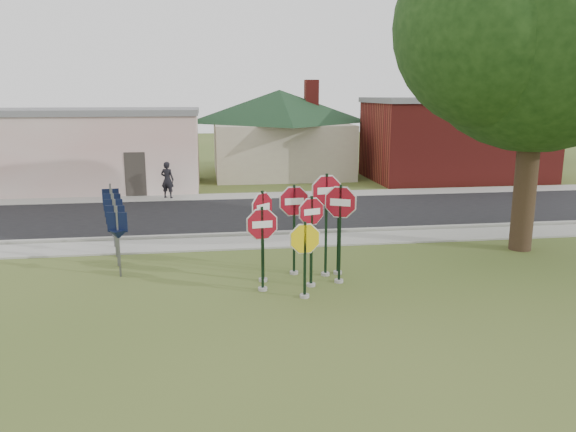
{
  "coord_description": "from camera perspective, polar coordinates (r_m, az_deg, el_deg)",
  "views": [
    {
      "loc": [
        -2.53,
        -12.89,
        4.98
      ],
      "look_at": [
        -0.37,
        2.0,
        1.68
      ],
      "focal_mm": 35.0,
      "sensor_mm": 36.0,
      "label": 1
    }
  ],
  "objects": [
    {
      "name": "stop_sign_left",
      "position": [
        14.22,
        -2.64,
        -2.18
      ],
      "size": [
        1.12,
        0.24,
        2.32
      ],
      "color": "gray",
      "rests_on": "ground"
    },
    {
      "name": "stop_sign_far_left",
      "position": [
        14.88,
        -2.6,
        -0.71
      ],
      "size": [
        0.81,
        0.77,
        2.6
      ],
      "color": "gray",
      "rests_on": "ground"
    },
    {
      "name": "curb",
      "position": [
        20.17,
        -0.8,
        -1.74
      ],
      "size": [
        60.0,
        0.2,
        0.14
      ],
      "primitive_type": "cube",
      "color": "gray",
      "rests_on": "ground"
    },
    {
      "name": "ground",
      "position": [
        14.05,
        2.69,
        -8.42
      ],
      "size": [
        120.0,
        120.0,
        0.0
      ],
      "primitive_type": "plane",
      "color": "#415520",
      "rests_on": "ground"
    },
    {
      "name": "road",
      "position": [
        23.56,
        -1.91,
        0.19
      ],
      "size": [
        60.0,
        7.0,
        0.04
      ],
      "primitive_type": "cube",
      "color": "black",
      "rests_on": "ground"
    },
    {
      "name": "stop_sign_back_left",
      "position": [
        15.46,
        0.62,
        0.02
      ],
      "size": [
        1.15,
        0.24,
        2.66
      ],
      "color": "gray",
      "rests_on": "ground"
    },
    {
      "name": "stop_sign_center",
      "position": [
        14.51,
        2.39,
        -1.37
      ],
      "size": [
        0.96,
        0.34,
        2.52
      ],
      "color": "gray",
      "rests_on": "ground"
    },
    {
      "name": "building_house",
      "position": [
        35.21,
        -0.87,
        10.18
      ],
      "size": [
        11.6,
        11.6,
        6.2
      ],
      "color": "#B3AB8E",
      "rests_on": "ground"
    },
    {
      "name": "stop_sign_right",
      "position": [
        14.79,
        5.32,
        -0.22
      ],
      "size": [
        1.06,
        0.53,
        2.79
      ],
      "color": "gray",
      "rests_on": "ground"
    },
    {
      "name": "building_brick",
      "position": [
        34.69,
        16.68,
        7.58
      ],
      "size": [
        10.2,
        6.2,
        4.75
      ],
      "color": "maroon",
      "rests_on": "ground"
    },
    {
      "name": "pedestrian",
      "position": [
        27.49,
        -12.16,
        3.62
      ],
      "size": [
        0.75,
        0.62,
        1.75
      ],
      "primitive_type": "imported",
      "rotation": [
        0.0,
        0.0,
        2.78
      ],
      "color": "black",
      "rests_on": "sidewalk_far"
    },
    {
      "name": "bg_tree_right",
      "position": [
        45.99,
        24.55,
        12.02
      ],
      "size": [
        5.6,
        5.6,
        8.4
      ],
      "color": "black",
      "rests_on": "ground"
    },
    {
      "name": "sidewalk_far",
      "position": [
        27.76,
        -2.9,
        2.06
      ],
      "size": [
        60.0,
        1.6,
        0.06
      ],
      "primitive_type": "cube",
      "color": "gray",
      "rests_on": "ground"
    },
    {
      "name": "stop_sign_far_right",
      "position": [
        15.54,
        5.18,
        -0.06
      ],
      "size": [
        0.84,
        0.77,
        2.63
      ],
      "color": "gray",
      "rests_on": "ground"
    },
    {
      "name": "oak_tree",
      "position": [
        19.34,
        24.27,
        17.75
      ],
      "size": [
        11.56,
        10.96,
        11.14
      ],
      "color": "black",
      "rests_on": "ground"
    },
    {
      "name": "route_sign_row",
      "position": [
        18.02,
        -17.23,
        -0.24
      ],
      "size": [
        1.43,
        4.63,
        2.0
      ],
      "color": "#59595E",
      "rests_on": "ground"
    },
    {
      "name": "stop_sign_yellow",
      "position": [
        13.77,
        1.72,
        -3.6
      ],
      "size": [
        1.06,
        0.24,
        2.04
      ],
      "color": "gray",
      "rests_on": "ground"
    },
    {
      "name": "stop_sign_back_right",
      "position": [
        15.32,
        3.91,
        0.83
      ],
      "size": [
        1.16,
        0.24,
        2.99
      ],
      "color": "gray",
      "rests_on": "ground"
    },
    {
      "name": "sidewalk_near",
      "position": [
        19.22,
        -0.41,
        -2.58
      ],
      "size": [
        60.0,
        1.6,
        0.06
      ],
      "primitive_type": "cube",
      "color": "gray",
      "rests_on": "ground"
    },
    {
      "name": "building_stucco",
      "position": [
        31.69,
        -20.14,
        6.48
      ],
      "size": [
        12.2,
        6.2,
        4.2
      ],
      "color": "silver",
      "rests_on": "ground"
    }
  ]
}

